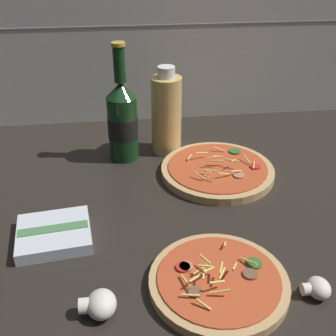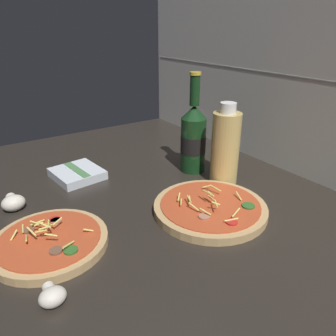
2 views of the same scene
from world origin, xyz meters
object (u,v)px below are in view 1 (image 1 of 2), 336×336
pizza_far (217,170)px  dish_towel (54,234)px  mushroom_left (100,304)px  mushroom_right (317,288)px  pizza_near (218,282)px  beer_bottle (123,120)px  oil_bottle (166,114)px

pizza_far → dish_towel: (-35.71, -19.45, 0.13)cm
mushroom_left → mushroom_right: bearing=-1.0°
pizza_far → pizza_near: bearing=-102.6°
dish_towel → pizza_near: bearing=-29.1°
beer_bottle → mushroom_left: size_ratio=5.09×
pizza_near → dish_towel: bearing=150.9°
beer_bottle → mushroom_right: bearing=-60.2°
mushroom_right → oil_bottle: bearing=108.7°
oil_bottle → pizza_far: bearing=-52.5°
oil_bottle → mushroom_left: oil_bottle is taller
pizza_far → mushroom_left: bearing=-125.2°
beer_bottle → oil_bottle: (11.01, 2.31, -0.06)cm
beer_bottle → dish_towel: bearing=-114.7°
pizza_far → beer_bottle: beer_bottle is taller
pizza_far → mushroom_left: 46.68cm
dish_towel → pizza_far: bearing=28.6°
beer_bottle → mushroom_left: beer_bottle is taller
mushroom_left → oil_bottle: bearing=72.4°
dish_towel → mushroom_right: bearing=-24.2°
beer_bottle → pizza_near: bearing=-73.6°
pizza_near → mushroom_right: 15.55cm
pizza_near → dish_towel: size_ratio=1.55×
beer_bottle → mushroom_left: 50.52cm
pizza_near → pizza_far: pizza_far is taller
oil_bottle → mushroom_right: bearing=-71.3°
oil_bottle → mushroom_right: 56.05cm
pizza_near → mushroom_right: bearing=-14.1°
pizza_far → oil_bottle: oil_bottle is taller
pizza_far → dish_towel: 40.66cm
pizza_far → mushroom_right: size_ratio=5.79×
beer_bottle → dish_towel: (-14.20, -30.83, -9.10)cm
pizza_near → oil_bottle: bearing=93.1°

